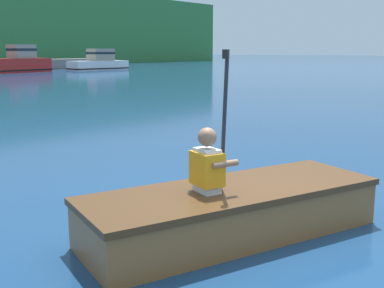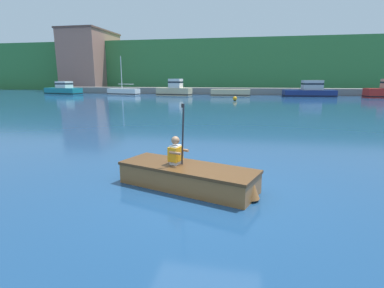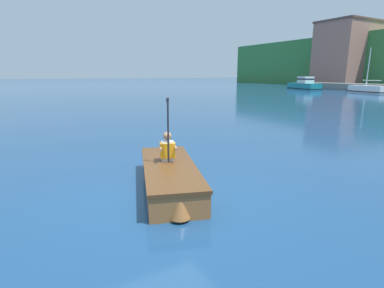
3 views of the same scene
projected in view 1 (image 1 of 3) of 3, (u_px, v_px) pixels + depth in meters
ground_plane at (280, 231)px, 4.67m from camera, size 300.00×300.00×0.00m
waterfront_office_block_center at (43, 36)px, 62.24m from camera, size 9.82×11.27×7.01m
moored_boat_dock_west_end at (20, 62)px, 37.84m from camera, size 5.14×2.35×2.16m
moored_boat_dock_center_near at (99, 62)px, 42.57m from camera, size 5.48×2.21×1.85m
rowboat_foreground at (236, 208)px, 4.54m from camera, size 3.04×1.85×0.47m
person_paddler at (208, 163)px, 4.29m from camera, size 0.41×0.42×1.27m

